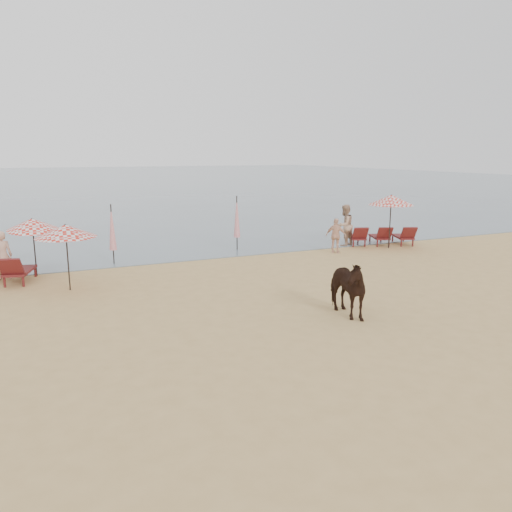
{
  "coord_description": "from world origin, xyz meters",
  "views": [
    {
      "loc": [
        -6.15,
        -8.86,
        4.25
      ],
      "look_at": [
        0.0,
        5.0,
        1.1
      ],
      "focal_mm": 35.0,
      "sensor_mm": 36.0,
      "label": 1
    }
  ],
  "objects_px": {
    "umbrella_open_left_b": "(32,224)",
    "umbrella_closed_left": "(112,228)",
    "beachgoer_right_a": "(345,225)",
    "beachgoer_right_b": "(336,236)",
    "umbrella_open_left_a": "(66,231)",
    "beachgoer_left": "(2,255)",
    "umbrella_open_right": "(391,200)",
    "umbrella_closed_right": "(237,217)",
    "lounger_cluster_right": "(381,236)",
    "cow": "(344,287)"
  },
  "relations": [
    {
      "from": "umbrella_open_left_b",
      "to": "umbrella_closed_left",
      "type": "bearing_deg",
      "value": 33.71
    },
    {
      "from": "beachgoer_right_a",
      "to": "beachgoer_right_b",
      "type": "distance_m",
      "value": 1.81
    },
    {
      "from": "umbrella_closed_left",
      "to": "umbrella_open_left_a",
      "type": "bearing_deg",
      "value": -119.42
    },
    {
      "from": "beachgoer_left",
      "to": "beachgoer_right_a",
      "type": "distance_m",
      "value": 14.18
    },
    {
      "from": "umbrella_open_right",
      "to": "umbrella_closed_right",
      "type": "relative_size",
      "value": 1.01
    },
    {
      "from": "umbrella_open_left_b",
      "to": "beachgoer_right_a",
      "type": "xyz_separation_m",
      "value": [
        13.15,
        0.51,
        -0.87
      ]
    },
    {
      "from": "umbrella_closed_left",
      "to": "umbrella_closed_right",
      "type": "distance_m",
      "value": 5.48
    },
    {
      "from": "lounger_cluster_right",
      "to": "umbrella_open_left_b",
      "type": "xyz_separation_m",
      "value": [
        -14.79,
        0.07,
        1.39
      ]
    },
    {
      "from": "umbrella_closed_left",
      "to": "beachgoer_right_b",
      "type": "distance_m",
      "value": 9.27
    },
    {
      "from": "umbrella_open_left_b",
      "to": "umbrella_closed_left",
      "type": "relative_size",
      "value": 0.91
    },
    {
      "from": "beachgoer_right_a",
      "to": "umbrella_closed_left",
      "type": "bearing_deg",
      "value": -24.31
    },
    {
      "from": "umbrella_closed_left",
      "to": "cow",
      "type": "bearing_deg",
      "value": -62.34
    },
    {
      "from": "umbrella_open_right",
      "to": "beachgoer_right_a",
      "type": "distance_m",
      "value": 2.36
    },
    {
      "from": "beachgoer_right_a",
      "to": "beachgoer_right_b",
      "type": "height_order",
      "value": "beachgoer_right_a"
    },
    {
      "from": "umbrella_open_left_a",
      "to": "beachgoer_left",
      "type": "bearing_deg",
      "value": 111.66
    },
    {
      "from": "cow",
      "to": "umbrella_open_right",
      "type": "bearing_deg",
      "value": 47.38
    },
    {
      "from": "umbrella_closed_left",
      "to": "lounger_cluster_right",
      "type": "bearing_deg",
      "value": -4.2
    },
    {
      "from": "umbrella_closed_right",
      "to": "cow",
      "type": "bearing_deg",
      "value": -94.74
    },
    {
      "from": "umbrella_closed_left",
      "to": "beachgoer_left",
      "type": "height_order",
      "value": "umbrella_closed_left"
    },
    {
      "from": "umbrella_open_left_a",
      "to": "beachgoer_right_a",
      "type": "distance_m",
      "value": 12.6
    },
    {
      "from": "umbrella_open_right",
      "to": "umbrella_closed_right",
      "type": "height_order",
      "value": "umbrella_open_right"
    },
    {
      "from": "beachgoer_right_b",
      "to": "beachgoer_left",
      "type": "bearing_deg",
      "value": 40.56
    },
    {
      "from": "beachgoer_left",
      "to": "umbrella_closed_right",
      "type": "bearing_deg",
      "value": -164.4
    },
    {
      "from": "umbrella_open_left_a",
      "to": "umbrella_open_right",
      "type": "height_order",
      "value": "umbrella_open_right"
    },
    {
      "from": "umbrella_open_right",
      "to": "beachgoer_left",
      "type": "distance_m",
      "value": 15.76
    },
    {
      "from": "umbrella_open_left_b",
      "to": "beachgoer_left",
      "type": "bearing_deg",
      "value": -155.55
    },
    {
      "from": "lounger_cluster_right",
      "to": "umbrella_open_left_a",
      "type": "xyz_separation_m",
      "value": [
        -13.85,
        -2.35,
        1.44
      ]
    },
    {
      "from": "umbrella_open_left_a",
      "to": "umbrella_open_left_b",
      "type": "relative_size",
      "value": 0.99
    },
    {
      "from": "beachgoer_right_b",
      "to": "beachgoer_right_a",
      "type": "bearing_deg",
      "value": -92.1
    },
    {
      "from": "umbrella_open_left_a",
      "to": "beachgoer_right_b",
      "type": "xyz_separation_m",
      "value": [
        10.93,
        1.67,
        -1.13
      ]
    },
    {
      "from": "umbrella_closed_left",
      "to": "beachgoer_left",
      "type": "relative_size",
      "value": 1.39
    },
    {
      "from": "lounger_cluster_right",
      "to": "umbrella_open_right",
      "type": "relative_size",
      "value": 1.37
    },
    {
      "from": "umbrella_closed_right",
      "to": "beachgoer_right_a",
      "type": "xyz_separation_m",
      "value": [
        4.96,
        -1.02,
        -0.52
      ]
    },
    {
      "from": "umbrella_open_left_b",
      "to": "beachgoer_right_a",
      "type": "bearing_deg",
      "value": 19.62
    },
    {
      "from": "umbrella_closed_right",
      "to": "beachgoer_right_a",
      "type": "height_order",
      "value": "umbrella_closed_right"
    },
    {
      "from": "beachgoer_left",
      "to": "lounger_cluster_right",
      "type": "bearing_deg",
      "value": -174.36
    },
    {
      "from": "cow",
      "to": "beachgoer_right_a",
      "type": "xyz_separation_m",
      "value": [
        5.75,
        8.55,
        0.17
      ]
    },
    {
      "from": "umbrella_open_left_a",
      "to": "beachgoer_right_a",
      "type": "xyz_separation_m",
      "value": [
        12.22,
        2.93,
        -0.92
      ]
    },
    {
      "from": "cow",
      "to": "beachgoer_left",
      "type": "bearing_deg",
      "value": 139.28
    },
    {
      "from": "umbrella_open_right",
      "to": "umbrella_closed_left",
      "type": "relative_size",
      "value": 1.04
    },
    {
      "from": "umbrella_closed_left",
      "to": "beachgoer_left",
      "type": "xyz_separation_m",
      "value": [
        -3.77,
        -0.93,
        -0.6
      ]
    },
    {
      "from": "cow",
      "to": "beachgoer_left",
      "type": "distance_m",
      "value": 11.55
    },
    {
      "from": "lounger_cluster_right",
      "to": "umbrella_open_left_a",
      "type": "distance_m",
      "value": 14.12
    },
    {
      "from": "umbrella_closed_right",
      "to": "beachgoer_left",
      "type": "height_order",
      "value": "umbrella_closed_right"
    },
    {
      "from": "umbrella_open_right",
      "to": "umbrella_closed_right",
      "type": "bearing_deg",
      "value": 153.61
    },
    {
      "from": "umbrella_open_left_b",
      "to": "cow",
      "type": "distance_m",
      "value": 10.98
    },
    {
      "from": "umbrella_open_right",
      "to": "beachgoer_right_b",
      "type": "relative_size",
      "value": 1.61
    },
    {
      "from": "umbrella_open_left_b",
      "to": "umbrella_closed_right",
      "type": "distance_m",
      "value": 8.34
    },
    {
      "from": "umbrella_closed_left",
      "to": "beachgoer_left",
      "type": "bearing_deg",
      "value": -166.12
    },
    {
      "from": "cow",
      "to": "beachgoer_left",
      "type": "relative_size",
      "value": 1.11
    }
  ]
}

